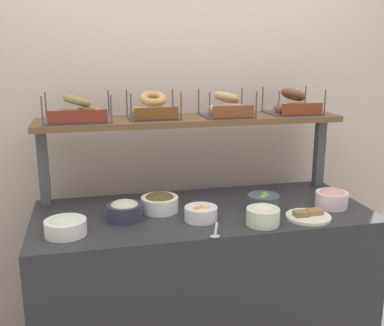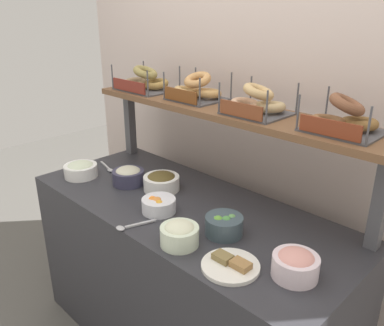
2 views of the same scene
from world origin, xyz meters
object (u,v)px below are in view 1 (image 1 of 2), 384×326
Objects in this scene: bowl_veggie_mix at (263,202)px; bagel_basket_sesame at (153,109)px; bowl_scallion_spread at (65,226)px; serving_plate_white at (308,216)px; bagel_basket_everything at (77,112)px; bagel_basket_cinnamon_raisin at (292,105)px; bowl_lox_spread at (332,198)px; bowl_tuna_salad at (125,210)px; serving_spoon_near_plate at (71,219)px; bowl_potato_salad at (263,214)px; bowl_fruit_salad at (201,213)px; bagel_basket_plain at (226,107)px; bowl_chocolate_spread at (160,202)px; serving_spoon_by_edge at (215,233)px.

bagel_basket_sesame reaches higher than bowl_veggie_mix.
bowl_scallion_spread is 0.85× the size of serving_plate_white.
bagel_basket_everything is 1.17× the size of bagel_basket_cinnamon_raisin.
bowl_scallion_spread is 1.38m from bagel_basket_cinnamon_raisin.
bowl_lox_spread is at bearing 2.74° from bowl_scallion_spread.
serving_plate_white is 1.24m from bagel_basket_everything.
bagel_basket_sesame is 0.78m from bagel_basket_cinnamon_raisin.
bowl_tuna_salad is 0.61× the size of bagel_basket_sesame.
bagel_basket_everything reaches higher than bowl_lox_spread.
bowl_veggie_mix is 0.88× the size of serving_spoon_near_plate.
bowl_potato_salad is 0.55× the size of bagel_basket_sesame.
bowl_fruit_salad is 0.58× the size of bagel_basket_plain.
bowl_chocolate_spread is at bearing 24.33° from bowl_scallion_spread.
bowl_chocolate_spread is 1.18× the size of bowl_fruit_salad.
bowl_fruit_salad is 0.63m from bagel_basket_plain.
bowl_chocolate_spread is 0.68× the size of bagel_basket_plain.
bowl_scallion_spread is 1.16× the size of bowl_fruit_salad.
bagel_basket_cinnamon_raisin reaches higher than bowl_tuna_salad.
bowl_lox_spread is at bearing 32.59° from serving_plate_white.
bowl_potato_salad is 0.25m from serving_spoon_by_edge.
serving_spoon_near_plate is 0.70m from bagel_basket_sesame.
serving_spoon_near_plate is 1.05× the size of serving_spoon_by_edge.
bagel_basket_cinnamon_raisin reaches higher than bowl_veggie_mix.
bagel_basket_cinnamon_raisin is at bearing 16.49° from bowl_chocolate_spread.
bowl_veggie_mix is at bearing 37.64° from serving_spoon_by_edge.
bagel_basket_plain is at bearing 93.07° from bowl_potato_salad.
bowl_fruit_salad is at bearing -169.29° from bowl_veggie_mix.
bagel_basket_plain reaches higher than bowl_tuna_salad.
bowl_scallion_spread is 0.65m from serving_spoon_by_edge.
serving_spoon_near_plate is at bearing 175.52° from bowl_lox_spread.
bowl_scallion_spread is at bearing 174.67° from bowl_potato_salad.
serving_plate_white is 1.12m from serving_spoon_near_plate.
serving_spoon_by_edge is 0.61× the size of bagel_basket_sesame.
bowl_potato_salad is at bearing -174.20° from serving_plate_white.
bagel_basket_cinnamon_raisin is (0.12, 0.49, 0.47)m from serving_plate_white.
serving_spoon_by_edge is (0.19, -0.35, -0.04)m from bowl_chocolate_spread.
bagel_basket_plain is (0.24, 0.39, 0.44)m from bowl_fruit_salad.
bowl_chocolate_spread reaches higher than serving_spoon_by_edge.
serving_spoon_near_plate is at bearing 164.05° from bowl_potato_salad.
bagel_basket_sesame is (-0.49, 0.35, 0.44)m from bowl_veggie_mix.
serving_plate_white is 0.65× the size of bagel_basket_everything.
bowl_fruit_salad is at bearing -68.99° from bagel_basket_sesame.
serving_plate_white is at bearing -11.36° from serving_spoon_near_plate.
bowl_lox_spread is at bearing -3.53° from bowl_tuna_salad.
serving_spoon_near_plate is at bearing -167.39° from bagel_basket_cinnamon_raisin.
bowl_lox_spread is (1.30, 0.06, 0.01)m from bowl_scallion_spread.
serving_spoon_by_edge is at bearing -36.38° from bowl_tuna_salad.
bagel_basket_plain is (-0.27, 0.48, 0.47)m from serving_plate_white.
bowl_tuna_salad is at bearing -162.36° from bagel_basket_cinnamon_raisin.
bowl_potato_salad reaches higher than bowl_veggie_mix.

